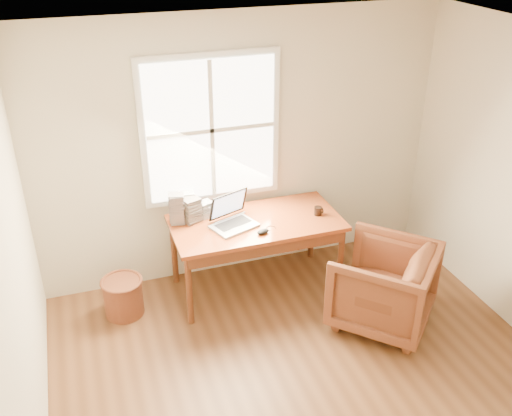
# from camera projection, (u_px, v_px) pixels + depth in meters

# --- Properties ---
(room_shell) EXTENTS (4.04, 4.54, 2.64)m
(room_shell) POSITION_uv_depth(u_px,v_px,m) (333.00, 262.00, 3.72)
(room_shell) COLOR brown
(room_shell) RESTS_ON ground
(desk) EXTENTS (1.60, 0.80, 0.04)m
(desk) POSITION_uv_depth(u_px,v_px,m) (256.00, 223.00, 5.37)
(desk) COLOR brown
(desk) RESTS_ON room_shell
(armchair) EXTENTS (1.18, 1.18, 0.77)m
(armchair) POSITION_uv_depth(u_px,v_px,m) (383.00, 286.00, 5.07)
(armchair) COLOR brown
(armchair) RESTS_ON room_shell
(wicker_stool) EXTENTS (0.39, 0.39, 0.36)m
(wicker_stool) POSITION_uv_depth(u_px,v_px,m) (123.00, 297.00, 5.26)
(wicker_stool) COLOR brown
(wicker_stool) RESTS_ON room_shell
(laptop) EXTENTS (0.58, 0.59, 0.33)m
(laptop) POSITION_uv_depth(u_px,v_px,m) (234.00, 211.00, 5.18)
(laptop) COLOR #AAABB1
(laptop) RESTS_ON desk
(mouse) EXTENTS (0.13, 0.10, 0.04)m
(mouse) POSITION_uv_depth(u_px,v_px,m) (263.00, 232.00, 5.15)
(mouse) COLOR black
(mouse) RESTS_ON desk
(coffee_mug) EXTENTS (0.10, 0.10, 0.08)m
(coffee_mug) POSITION_uv_depth(u_px,v_px,m) (318.00, 211.00, 5.45)
(coffee_mug) COLOR black
(coffee_mug) RESTS_ON desk
(cd_stack_a) EXTENTS (0.13, 0.12, 0.25)m
(cd_stack_a) POSITION_uv_depth(u_px,v_px,m) (187.00, 204.00, 5.39)
(cd_stack_a) COLOR silver
(cd_stack_a) RESTS_ON desk
(cd_stack_b) EXTENTS (0.20, 0.19, 0.24)m
(cd_stack_b) POSITION_uv_depth(u_px,v_px,m) (191.00, 210.00, 5.30)
(cd_stack_b) COLOR #2A2A30
(cd_stack_b) RESTS_ON desk
(cd_stack_c) EXTENTS (0.15, 0.14, 0.30)m
(cd_stack_c) POSITION_uv_depth(u_px,v_px,m) (177.00, 209.00, 5.25)
(cd_stack_c) COLOR #8F8F9B
(cd_stack_c) RESTS_ON desk
(cd_stack_d) EXTENTS (0.16, 0.15, 0.16)m
(cd_stack_d) POSITION_uv_depth(u_px,v_px,m) (205.00, 209.00, 5.40)
(cd_stack_d) COLOR silver
(cd_stack_d) RESTS_ON desk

